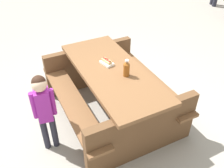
# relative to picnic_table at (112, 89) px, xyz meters

# --- Properties ---
(ground_plane) EXTENTS (30.00, 30.00, 0.00)m
(ground_plane) POSITION_rel_picnic_table_xyz_m (0.00, 0.00, -0.44)
(ground_plane) COLOR gray
(ground_plane) RESTS_ON ground
(picnic_table) EXTENTS (1.88, 1.51, 0.75)m
(picnic_table) POSITION_rel_picnic_table_xyz_m (0.00, 0.00, 0.00)
(picnic_table) COLOR brown
(picnic_table) RESTS_ON ground
(soda_bottle) EXTENTS (0.08, 0.08, 0.22)m
(soda_bottle) POSITION_rel_picnic_table_xyz_m (-0.20, -0.09, 0.41)
(soda_bottle) COLOR brown
(soda_bottle) RESTS_ON picnic_table
(hotdog_tray) EXTENTS (0.20, 0.14, 0.08)m
(hotdog_tray) POSITION_rel_picnic_table_xyz_m (0.15, -0.01, 0.34)
(hotdog_tray) COLOR white
(hotdog_tray) RESTS_ON picnic_table
(child_in_coat) EXTENTS (0.18, 0.25, 1.05)m
(child_in_coat) POSITION_rel_picnic_table_xyz_m (-0.13, 0.94, 0.23)
(child_in_coat) COLOR #262633
(child_in_coat) RESTS_ON ground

